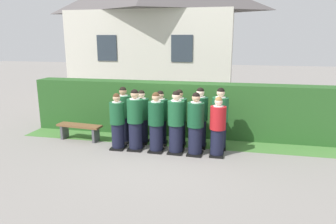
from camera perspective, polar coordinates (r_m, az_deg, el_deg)
The scene contains 17 objects.
ground_plane at distance 8.49m, azimuth -0.43°, elevation -7.37°, with size 60.00×60.00×0.00m, color gray.
student_front_row_0 at distance 8.63m, azimuth -9.34°, elevation -1.96°, with size 0.41×0.50×1.58m.
student_front_row_1 at distance 8.48m, azimuth -6.08°, elevation -1.72°, with size 0.44×0.50×1.70m.
student_front_row_2 at distance 8.30m, azimuth -2.22°, elevation -2.17°, with size 0.43×0.52×1.64m.
student_front_row_3 at distance 8.19m, azimuth 1.50°, elevation -2.18°, with size 0.44×0.54×1.70m.
student_front_row_4 at distance 8.10m, azimuth 5.11°, elevation -2.49°, with size 0.44×0.54×1.68m.
student_in_red_blazer at distance 8.09m, azimuth 9.17°, elevation -2.97°, with size 0.41×0.46×1.58m.
student_rear_row_0 at distance 9.17m, azimuth -8.19°, elevation -0.72°, with size 0.43×0.53×1.67m.
student_rear_row_1 at distance 9.04m, azimuth -4.86°, elevation -1.11°, with size 0.41×0.46×1.58m.
student_rear_row_2 at distance 8.88m, azimuth -1.41°, elevation -1.30°, with size 0.41×0.48×1.59m.
student_rear_row_3 at distance 8.76m, azimuth 2.08°, elevation -1.34°, with size 0.43×0.51×1.64m.
student_rear_row_4 at distance 8.70m, azimuth 5.89°, elevation -1.28°, with size 0.45×0.49×1.71m.
student_rear_row_5 at distance 8.64m, azimuth 9.55°, elevation -1.45°, with size 0.45×0.54×1.72m.
hedge at distance 9.84m, azimuth 1.71°, elevation 0.64°, with size 9.46×0.70×1.68m.
school_building_main at distance 15.22m, azimuth -2.44°, elevation 14.50°, with size 7.79×4.08×6.44m.
wooden_bench at distance 9.73m, azimuth -16.05°, elevation -3.00°, with size 1.43×0.50×0.48m.
lawn_strip at distance 9.31m, azimuth 0.77°, elevation -5.45°, with size 9.46×0.90×0.01m, color #477A38.
Camera 1 is at (1.74, -7.75, 3.00)m, focal length 32.93 mm.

